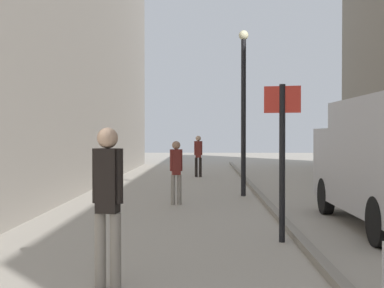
{
  "coord_description": "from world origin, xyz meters",
  "views": [
    {
      "loc": [
        0.03,
        -1.16,
        1.78
      ],
      "look_at": [
        -0.35,
        14.83,
        1.5
      ],
      "focal_mm": 51.66,
      "sensor_mm": 36.0,
      "label": 1
    }
  ],
  "objects_px": {
    "pedestrian_main_foreground": "(108,196)",
    "pedestrian_far_crossing": "(198,153)",
    "street_sign_post": "(282,148)",
    "lamp_post": "(243,101)",
    "pedestrian_mid_block": "(176,168)"
  },
  "relations": [
    {
      "from": "pedestrian_main_foreground",
      "to": "pedestrian_far_crossing",
      "type": "bearing_deg",
      "value": 97.03
    },
    {
      "from": "street_sign_post",
      "to": "pedestrian_main_foreground",
      "type": "bearing_deg",
      "value": 62.98
    },
    {
      "from": "lamp_post",
      "to": "pedestrian_main_foreground",
      "type": "bearing_deg",
      "value": -103.11
    },
    {
      "from": "street_sign_post",
      "to": "pedestrian_far_crossing",
      "type": "bearing_deg",
      "value": -69.89
    },
    {
      "from": "pedestrian_main_foreground",
      "to": "lamp_post",
      "type": "bearing_deg",
      "value": 86.82
    },
    {
      "from": "pedestrian_far_crossing",
      "to": "street_sign_post",
      "type": "relative_size",
      "value": 0.66
    },
    {
      "from": "pedestrian_main_foreground",
      "to": "pedestrian_far_crossing",
      "type": "distance_m",
      "value": 16.68
    },
    {
      "from": "street_sign_post",
      "to": "lamp_post",
      "type": "height_order",
      "value": "lamp_post"
    },
    {
      "from": "pedestrian_main_foreground",
      "to": "street_sign_post",
      "type": "xyz_separation_m",
      "value": [
        2.39,
        2.77,
        0.47
      ]
    },
    {
      "from": "pedestrian_mid_block",
      "to": "lamp_post",
      "type": "bearing_deg",
      "value": -144.16
    },
    {
      "from": "pedestrian_mid_block",
      "to": "lamp_post",
      "type": "relative_size",
      "value": 0.34
    },
    {
      "from": "pedestrian_main_foreground",
      "to": "pedestrian_mid_block",
      "type": "xyz_separation_m",
      "value": [
        0.4,
        7.55,
        -0.14
      ]
    },
    {
      "from": "pedestrian_far_crossing",
      "to": "street_sign_post",
      "type": "distance_m",
      "value": 13.98
    },
    {
      "from": "pedestrian_mid_block",
      "to": "pedestrian_far_crossing",
      "type": "height_order",
      "value": "pedestrian_far_crossing"
    },
    {
      "from": "pedestrian_main_foreground",
      "to": "lamp_post",
      "type": "relative_size",
      "value": 0.39
    }
  ]
}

